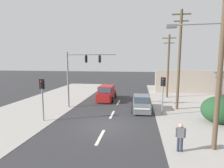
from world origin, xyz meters
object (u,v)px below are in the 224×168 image
pedestal_signal_left_kerb (42,93)px  pedestrian_at_kerb (180,136)px  traffic_signal_mast (79,69)px  suv_oncoming_near (107,93)px  sedan_crossing_left (141,103)px  utility_pole_background_right (168,65)px  pedestal_signal_right_kerb (163,90)px  utility_pole_foreground_right (218,57)px  utility_pole_midground_right (179,59)px

pedestal_signal_left_kerb → pedestrian_at_kerb: size_ratio=2.18×
traffic_signal_mast → pedestrian_at_kerb: size_ratio=3.68×
suv_oncoming_near → sedan_crossing_left: (4.38, -4.05, -0.18)m
traffic_signal_mast → sedan_crossing_left: (6.56, 0.01, -3.44)m
pedestrian_at_kerb → sedan_crossing_left: bearing=104.4°
utility_pole_background_right → traffic_signal_mast: size_ratio=1.42×
pedestal_signal_left_kerb → sedan_crossing_left: size_ratio=0.83×
pedestal_signal_right_kerb → pedestal_signal_left_kerb: (-10.11, -3.23, 0.00)m
sedan_crossing_left → pedestrian_at_kerb: 8.38m
utility_pole_foreground_right → pedestal_signal_left_kerb: utility_pole_foreground_right is taller
pedestrian_at_kerb → pedestal_signal_right_kerb: bearing=91.3°
utility_pole_background_right → sedan_crossing_left: 8.75m
utility_pole_background_right → traffic_signal_mast: (-10.14, -7.04, -0.35)m
pedestal_signal_left_kerb → suv_oncoming_near: bearing=66.3°
utility_pole_background_right → pedestal_signal_left_kerb: size_ratio=2.39×
utility_pole_midground_right → traffic_signal_mast: utility_pole_midground_right is taller
utility_pole_foreground_right → pedestal_signal_left_kerb: 12.78m
sedan_crossing_left → pedestal_signal_right_kerb: bearing=-35.3°
sedan_crossing_left → pedestrian_at_kerb: pedestrian_at_kerb is taller
traffic_signal_mast → pedestal_signal_right_kerb: 8.77m
pedestrian_at_kerb → utility_pole_foreground_right: bearing=17.8°
utility_pole_midground_right → traffic_signal_mast: size_ratio=1.67×
utility_pole_midground_right → traffic_signal_mast: (-10.27, -0.93, -1.11)m
suv_oncoming_near → pedestal_signal_right_kerb: bearing=-40.6°
suv_oncoming_near → sedan_crossing_left: bearing=-42.7°
traffic_signal_mast → suv_oncoming_near: traffic_signal_mast is taller
utility_pole_foreground_right → pedestrian_at_kerb: 4.72m
utility_pole_foreground_right → utility_pole_background_right: utility_pole_foreground_right is taller
pedestal_signal_left_kerb → sedan_crossing_left: 9.54m
suv_oncoming_near → pedestrian_at_kerb: 13.77m
utility_pole_midground_right → utility_pole_background_right: size_ratio=1.18×
sedan_crossing_left → pedestrian_at_kerb: bearing=-75.6°
utility_pole_foreground_right → suv_oncoming_near: bearing=125.8°
pedestal_signal_right_kerb → sedan_crossing_left: (-1.93, 1.37, -1.71)m
utility_pole_background_right → utility_pole_foreground_right: bearing=-88.6°
utility_pole_midground_right → traffic_signal_mast: bearing=-174.8°
utility_pole_midground_right → pedestal_signal_right_kerb: (-1.79, -2.28, -2.84)m
pedestal_signal_right_kerb → utility_pole_background_right: bearing=78.8°
pedestrian_at_kerb → suv_oncoming_near: bearing=118.0°
utility_pole_foreground_right → utility_pole_midground_right: bearing=91.6°
traffic_signal_mast → sedan_crossing_left: traffic_signal_mast is taller
traffic_signal_mast → utility_pole_midground_right: bearing=5.2°
utility_pole_foreground_right → pedestrian_at_kerb: size_ratio=5.97×
utility_pole_background_right → sedan_crossing_left: (-3.58, -7.03, -3.79)m
pedestal_signal_right_kerb → suv_oncoming_near: 8.46m
utility_pole_background_right → pedestal_signal_left_kerb: (-11.76, -11.63, -2.08)m
utility_pole_midground_right → pedestal_signal_right_kerb: 4.06m
utility_pole_background_right → utility_pole_midground_right: bearing=-88.8°
traffic_signal_mast → pedestal_signal_right_kerb: traffic_signal_mast is taller
utility_pole_foreground_right → suv_oncoming_near: utility_pole_foreground_right is taller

